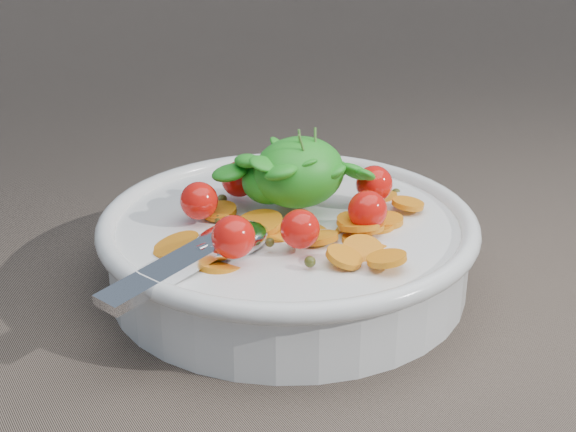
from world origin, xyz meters
TOP-DOWN VIEW (x-y plane):
  - ground at (0.00, 0.00)m, footprint 6.00×6.00m
  - bowl at (0.00, 0.02)m, footprint 0.31×0.29m
  - napkin at (0.01, 0.18)m, footprint 0.14×0.12m

SIDE VIEW (x-z plane):
  - ground at x=0.00m, z-range 0.00..0.00m
  - napkin at x=0.01m, z-range 0.00..0.01m
  - bowl at x=0.00m, z-range -0.03..0.10m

